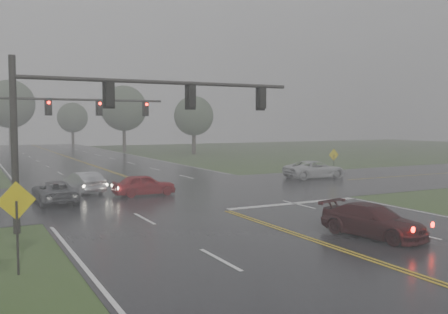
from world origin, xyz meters
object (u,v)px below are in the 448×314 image
sedan_maroon (373,237)px  sedan_silver (84,193)px  sedan_red (144,196)px  pickup_white (315,178)px  car_grey (55,203)px  signal_gantry_far (51,116)px  signal_gantry_near (113,110)px

sedan_maroon → sedan_silver: bearing=100.5°
sedan_maroon → sedan_red: 15.88m
sedan_red → sedan_silver: bearing=45.4°
sedan_red → sedan_silver: sedan_silver is taller
sedan_maroon → pickup_white: size_ratio=0.86×
sedan_red → car_grey: (-5.46, -0.30, 0.00)m
pickup_white → signal_gantry_far: signal_gantry_far is taller
sedan_maroon → signal_gantry_far: (-8.76, 24.48, 5.07)m
sedan_red → car_grey: 5.47m
sedan_silver → sedan_red: bearing=126.3°
signal_gantry_far → car_grey: bearing=-97.6°
sedan_silver → signal_gantry_far: signal_gantry_far is taller
sedan_red → sedan_silver: (-3.12, 3.06, 0.00)m
signal_gantry_near → sedan_maroon: bearing=-40.6°
sedan_maroon → signal_gantry_near: signal_gantry_near is taller
car_grey → signal_gantry_far: 10.91m
signal_gantry_near → signal_gantry_far: bearing=90.6°
pickup_white → signal_gantry_near: size_ratio=0.39×
sedan_maroon → sedan_silver: 19.82m
sedan_red → pickup_white: bearing=-79.9°
sedan_silver → signal_gantry_near: bearing=76.1°
sedan_red → signal_gantry_near: size_ratio=0.29×
sedan_silver → car_grey: (-2.34, -3.36, 0.00)m
sedan_red → signal_gantry_far: (-4.18, 9.27, 5.07)m
sedan_red → sedan_maroon: bearing=-163.4°
sedan_red → signal_gantry_far: signal_gantry_far is taller
pickup_white → signal_gantry_far: size_ratio=0.41×
sedan_maroon → car_grey: 17.97m
sedan_red → signal_gantry_far: 11.36m
sedan_red → car_grey: bearing=93.0°
sedan_silver → signal_gantry_near: 12.12m
sedan_silver → signal_gantry_far: bearing=-89.7°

